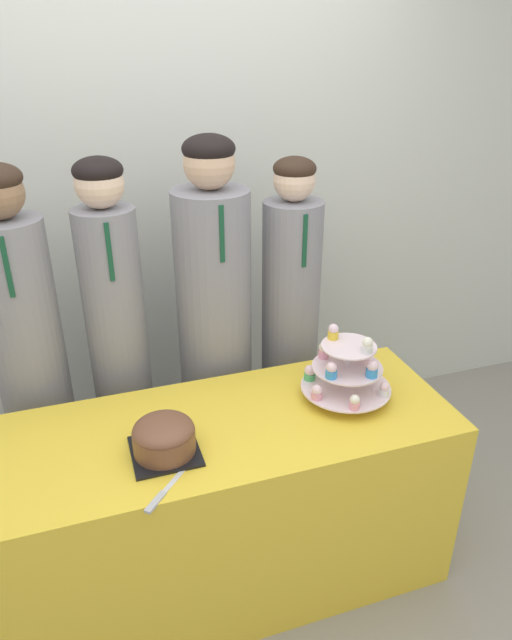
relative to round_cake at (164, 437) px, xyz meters
name	(u,v)px	position (x,y,z in m)	size (l,w,h in m)	color
wall_back	(149,190)	(0.18, 1.16, 0.53)	(9.00, 0.06, 2.70)	silver
table	(214,508)	(0.18, 0.09, -0.44)	(1.77, 0.63, 0.76)	yellow
round_cake	(164,437)	(0.00, 0.00, 0.00)	(0.22, 0.22, 0.13)	black
cake_knife	(166,490)	(-0.03, -0.18, -0.06)	(0.22, 0.23, 0.01)	silver
cupcake_stand	(346,369)	(0.71, 0.11, 0.05)	(0.34, 0.34, 0.28)	silver
student_0	(33,373)	(-0.42, 0.63, -0.04)	(0.27, 0.28, 1.61)	gray
student_1	(120,356)	(-0.07, 0.63, -0.03)	(0.24, 0.25, 1.61)	gray
student_2	(215,341)	(0.34, 0.63, -0.03)	(0.32, 0.32, 1.67)	gray
student_3	(290,337)	(0.69, 0.63, -0.07)	(0.26, 0.26, 1.56)	gray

